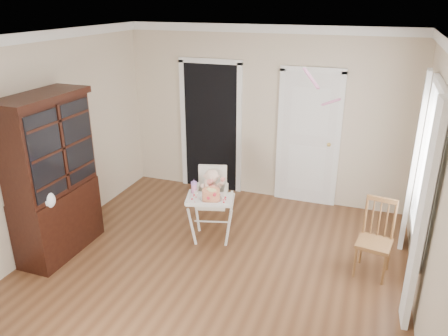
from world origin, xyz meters
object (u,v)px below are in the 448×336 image
(high_chair, at_px, (212,196))
(sippy_cup, at_px, (194,187))
(dining_chair, at_px, (375,240))
(cake, at_px, (211,194))
(china_cabinet, at_px, (52,177))

(high_chair, xyz_separation_m, sippy_cup, (-0.19, -0.13, 0.16))
(high_chair, distance_m, dining_chair, 2.08)
(high_chair, xyz_separation_m, dining_chair, (2.07, -0.09, -0.20))
(cake, relative_size, sippy_cup, 1.50)
(cake, relative_size, dining_chair, 0.31)
(dining_chair, bearing_deg, sippy_cup, -170.32)
(cake, distance_m, china_cabinet, 1.95)
(cake, bearing_deg, high_chair, 110.11)
(china_cabinet, bearing_deg, sippy_cup, 27.59)
(cake, xyz_separation_m, dining_chair, (1.99, 0.15, -0.34))
(high_chair, height_order, sippy_cup, high_chair)
(china_cabinet, xyz_separation_m, dining_chair, (3.79, 0.84, -0.59))
(sippy_cup, bearing_deg, china_cabinet, -152.41)
(dining_chair, bearing_deg, cake, -167.05)
(high_chair, relative_size, dining_chair, 1.11)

